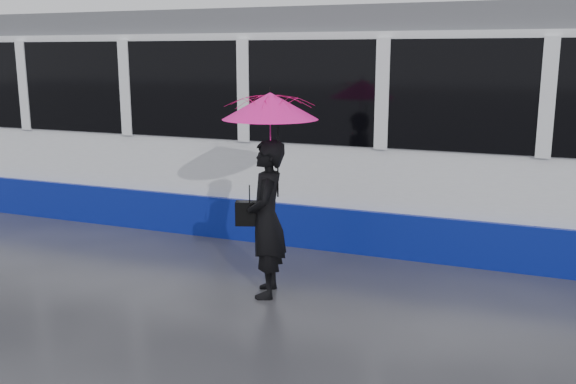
% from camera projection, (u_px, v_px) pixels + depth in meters
% --- Properties ---
extents(ground, '(90.00, 90.00, 0.00)m').
position_uv_depth(ground, '(190.00, 264.00, 8.45)').
color(ground, '#292A2E').
rests_on(ground, ground).
extents(rails, '(34.00, 1.51, 0.02)m').
position_uv_depth(rails, '(266.00, 219.00, 10.71)').
color(rails, '#3F3D38').
rests_on(rails, ground).
extents(tram, '(26.00, 2.56, 3.35)m').
position_uv_depth(tram, '(307.00, 124.00, 10.11)').
color(tram, white).
rests_on(tram, ground).
extents(woman, '(0.61, 0.76, 1.79)m').
position_uv_depth(woman, '(267.00, 219.00, 7.21)').
color(woman, black).
rests_on(woman, ground).
extents(umbrella, '(1.33, 1.33, 1.21)m').
position_uv_depth(umbrella, '(270.00, 125.00, 6.97)').
color(umbrella, '#E5135D').
rests_on(umbrella, ground).
extents(handbag, '(0.35, 0.23, 0.46)m').
position_uv_depth(handbag, '(250.00, 213.00, 7.30)').
color(handbag, black).
rests_on(handbag, ground).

